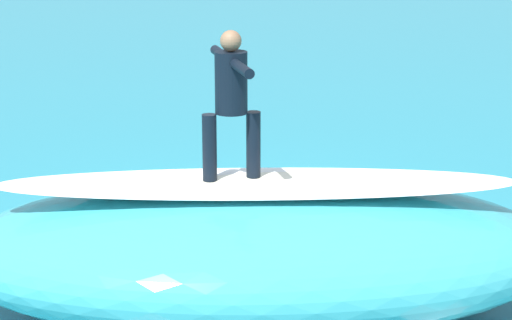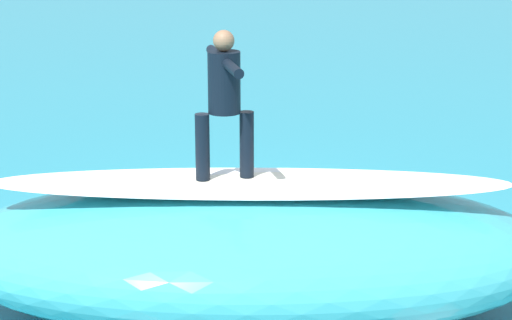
{
  "view_description": "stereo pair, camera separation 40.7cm",
  "coord_description": "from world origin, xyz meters",
  "px_view_note": "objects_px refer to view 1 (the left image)",
  "views": [
    {
      "loc": [
        -2.69,
        11.05,
        4.21
      ],
      "look_at": [
        -0.3,
        0.6,
        1.13
      ],
      "focal_mm": 64.83,
      "sensor_mm": 36.0,
      "label": 1
    },
    {
      "loc": [
        -3.08,
        10.95,
        4.21
      ],
      "look_at": [
        -0.3,
        0.6,
        1.13
      ],
      "focal_mm": 64.83,
      "sensor_mm": 36.0,
      "label": 2
    }
  ],
  "objects_px": {
    "surfboard_riding": "(232,183)",
    "surfer_riding": "(231,94)",
    "surfboard_paddling": "(273,198)",
    "surfer_paddling": "(282,185)"
  },
  "relations": [
    {
      "from": "surfer_riding",
      "to": "surfboard_riding",
      "type": "bearing_deg",
      "value": -111.01
    },
    {
      "from": "surfboard_riding",
      "to": "surfer_riding",
      "type": "relative_size",
      "value": 1.39
    },
    {
      "from": "surfboard_riding",
      "to": "surfer_paddling",
      "type": "bearing_deg",
      "value": -114.89
    },
    {
      "from": "surfer_paddling",
      "to": "surfer_riding",
      "type": "bearing_deg",
      "value": 68.74
    },
    {
      "from": "surfboard_riding",
      "to": "surfer_riding",
      "type": "height_order",
      "value": "surfer_riding"
    },
    {
      "from": "surfboard_riding",
      "to": "surfboard_paddling",
      "type": "bearing_deg",
      "value": -112.89
    },
    {
      "from": "surfer_riding",
      "to": "surfboard_paddling",
      "type": "distance_m",
      "value": 4.32
    },
    {
      "from": "surfboard_riding",
      "to": "surfer_paddling",
      "type": "height_order",
      "value": "surfboard_riding"
    },
    {
      "from": "surfboard_riding",
      "to": "surfer_paddling",
      "type": "distance_m",
      "value": 3.9
    },
    {
      "from": "surfboard_riding",
      "to": "surfboard_paddling",
      "type": "height_order",
      "value": "surfboard_riding"
    }
  ]
}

